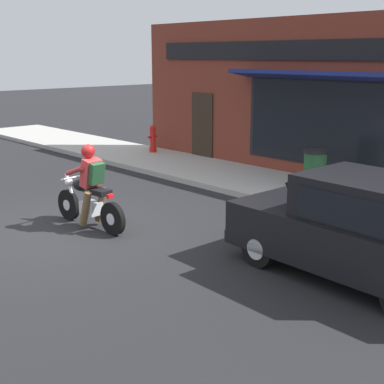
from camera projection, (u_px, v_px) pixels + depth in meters
ground_plane at (69, 231)px, 10.13m from camera, size 80.00×80.00×0.00m
sidewalk_curb at (177, 165)px, 15.85m from camera, size 2.60×22.00×0.14m
storefront_building at (288, 98)px, 14.39m from camera, size 1.25×10.86×4.20m
motorcycle_with_rider at (90, 193)px, 10.18m from camera, size 0.58×2.02×1.62m
car_hatchback at (359, 230)px, 7.77m from camera, size 1.78×3.84×1.57m
trash_bin at (315, 170)px, 12.40m from camera, size 0.56×0.56×0.98m
fire_hydrant at (153, 139)px, 17.44m from camera, size 0.36×0.24×0.88m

